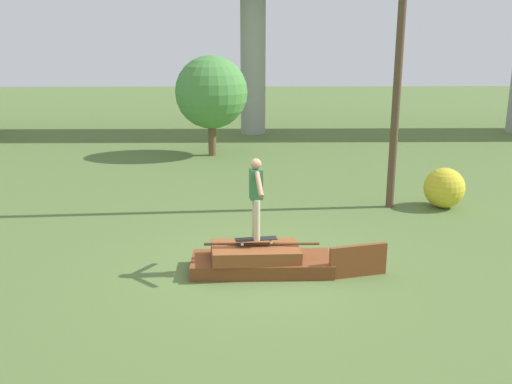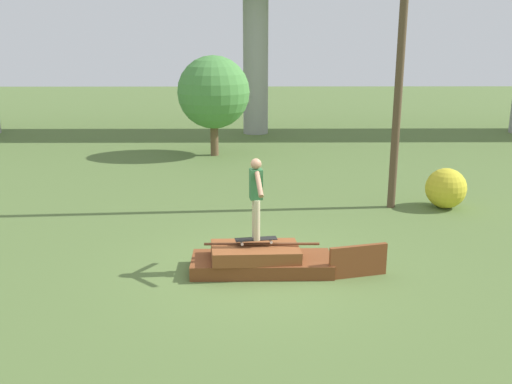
% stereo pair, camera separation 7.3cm
% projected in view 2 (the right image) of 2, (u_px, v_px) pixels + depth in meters
% --- Properties ---
extents(ground_plane, '(80.00, 80.00, 0.00)m').
position_uv_depth(ground_plane, '(262.00, 271.00, 10.73)').
color(ground_plane, '#567038').
extents(scrap_pile, '(2.63, 1.06, 0.57)m').
position_uv_depth(scrap_pile, '(260.00, 260.00, 10.65)').
color(scrap_pile, brown).
rests_on(scrap_pile, ground_plane).
extents(scrap_plank_loose, '(1.10, 0.36, 0.60)m').
position_uv_depth(scrap_plank_loose, '(358.00, 261.00, 10.40)').
color(scrap_plank_loose, brown).
rests_on(scrap_plank_loose, ground_plane).
extents(skateboard, '(0.80, 0.31, 0.09)m').
position_uv_depth(skateboard, '(256.00, 239.00, 10.54)').
color(skateboard, black).
rests_on(skateboard, scrap_pile).
extents(skater, '(0.27, 1.13, 1.51)m').
position_uv_depth(skater, '(256.00, 194.00, 10.30)').
color(skater, '#C6B78E').
rests_on(skater, skateboard).
extents(utility_pole, '(1.30, 0.20, 8.77)m').
position_uv_depth(utility_pole, '(403.00, 25.00, 13.52)').
color(utility_pole, brown).
rests_on(utility_pole, ground_plane).
extents(tree_behind_left, '(2.61, 2.61, 3.61)m').
position_uv_depth(tree_behind_left, '(213.00, 92.00, 20.46)').
color(tree_behind_left, brown).
rests_on(tree_behind_left, ground_plane).
extents(bush_yellow_flowering, '(1.03, 1.03, 1.03)m').
position_uv_depth(bush_yellow_flowering, '(446.00, 188.00, 14.53)').
color(bush_yellow_flowering, gold).
rests_on(bush_yellow_flowering, ground_plane).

